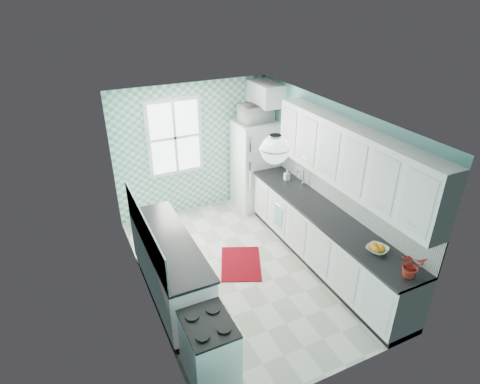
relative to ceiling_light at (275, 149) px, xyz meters
name	(u,v)px	position (x,y,z in m)	size (l,w,h in m)	color
floor	(244,269)	(0.00, 0.80, -2.33)	(3.00, 4.40, 0.02)	silver
ceiling	(245,115)	(0.00, 0.80, 0.19)	(3.00, 4.40, 0.02)	white
wall_back	(193,149)	(0.00, 3.01, -1.07)	(3.00, 0.02, 2.50)	#71B8B5
wall_front	(340,296)	(0.00, -1.41, -1.07)	(3.00, 0.02, 2.50)	#71B8B5
wall_left	(141,224)	(-1.51, 0.80, -1.07)	(0.02, 4.40, 2.50)	#71B8B5
wall_right	(329,180)	(1.51, 0.80, -1.07)	(0.02, 4.40, 2.50)	#71B8B5
accent_wall	(193,149)	(0.00, 2.99, -1.07)	(3.00, 0.01, 2.50)	#5AB996
window	(175,137)	(-0.35, 2.96, -0.77)	(1.04, 0.05, 1.44)	white
backsplash_right	(344,194)	(1.49, 0.40, -1.13)	(0.02, 3.60, 0.51)	white
backsplash_left	(144,230)	(-1.49, 0.73, -1.13)	(0.02, 2.15, 0.51)	white
upper_cabinets_right	(350,158)	(1.33, 0.20, -0.42)	(0.33, 3.20, 0.90)	white
upper_cabinet_fridge	(265,93)	(1.30, 2.63, -0.07)	(0.40, 0.74, 0.40)	white
ceiling_light	(275,149)	(0.00, 0.00, 0.00)	(0.34, 0.34, 0.35)	silver
base_cabinets_right	(323,240)	(1.20, 0.40, -1.87)	(0.60, 3.60, 0.90)	white
countertop_right	(326,214)	(1.19, 0.40, -1.40)	(0.63, 3.60, 0.04)	black
base_cabinets_left	(170,269)	(-1.20, 0.73, -1.87)	(0.60, 2.15, 0.90)	white
countertop_left	(168,242)	(-1.19, 0.73, -1.40)	(0.63, 2.15, 0.04)	black
fridge	(255,165)	(1.11, 2.60, -1.45)	(0.76, 0.76, 1.75)	white
stove	(209,348)	(-1.20, -0.77, -1.90)	(0.53, 0.66, 0.79)	silver
sink	(293,188)	(1.20, 1.35, -1.39)	(0.54, 0.45, 0.53)	silver
rug	(241,263)	(0.01, 0.93, -2.32)	(0.63, 0.89, 0.01)	maroon
dish_towel	(278,216)	(0.89, 1.27, -1.84)	(0.02, 0.26, 0.38)	#65AC9A
fruit_bowl	(377,249)	(1.20, -0.69, -1.35)	(0.27, 0.27, 0.07)	white
potted_plant	(411,266)	(1.20, -1.23, -1.23)	(0.28, 0.24, 0.31)	red
soap_bottle	(287,175)	(1.25, 1.64, -1.29)	(0.09, 0.09, 0.19)	#9EC8D0
microwave	(256,113)	(1.11, 2.60, -0.41)	(0.59, 0.40, 0.33)	white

